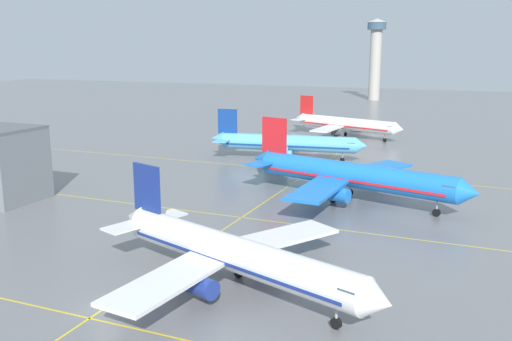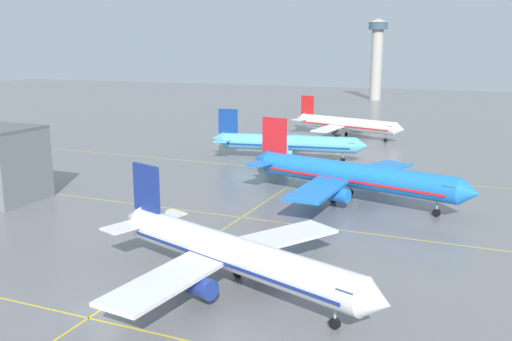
{
  "view_description": "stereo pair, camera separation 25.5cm",
  "coord_description": "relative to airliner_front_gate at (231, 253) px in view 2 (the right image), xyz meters",
  "views": [
    {
      "loc": [
        31.38,
        -38.35,
        23.48
      ],
      "look_at": [
        -0.91,
        38.33,
        5.24
      ],
      "focal_mm": 39.24,
      "sensor_mm": 36.0,
      "label": 1
    },
    {
      "loc": [
        31.61,
        -38.25,
        23.48
      ],
      "look_at": [
        -0.91,
        38.33,
        5.24
      ],
      "focal_mm": 39.24,
      "sensor_mm": 36.0,
      "label": 2
    }
  ],
  "objects": [
    {
      "name": "ground_plane",
      "position": [
        -8.97,
        -8.7,
        -3.69
      ],
      "size": [
        600.0,
        600.0,
        0.0
      ],
      "primitive_type": "plane",
      "color": "slate"
    },
    {
      "name": "airliner_front_gate",
      "position": [
        0.0,
        0.0,
        0.0
      ],
      "size": [
        33.82,
        28.94,
        10.8
      ],
      "color": "white",
      "rests_on": "ground"
    },
    {
      "name": "airliner_second_row",
      "position": [
        3.1,
        36.93,
        0.42
      ],
      "size": [
        38.24,
        32.57,
        12.04
      ],
      "color": "blue",
      "rests_on": "ground"
    },
    {
      "name": "airliner_third_row",
      "position": [
        -17.54,
        64.24,
        -0.08
      ],
      "size": [
        33.98,
        29.0,
        10.58
      ],
      "color": "#5BB7E5",
      "rests_on": "ground"
    },
    {
      "name": "airliner_far_left_stand",
      "position": [
        -13.41,
        99.71,
        -0.12
      ],
      "size": [
        32.84,
        28.07,
        10.46
      ],
      "color": "white",
      "rests_on": "ground"
    },
    {
      "name": "taxiway_markings",
      "position": [
        -8.97,
        22.16,
        -3.68
      ],
      "size": [
        146.4,
        108.46,
        0.01
      ],
      "color": "yellow",
      "rests_on": "ground"
    },
    {
      "name": "control_tower",
      "position": [
        -28.27,
        214.18,
        17.64
      ],
      "size": [
        8.82,
        8.82,
        36.64
      ],
      "color": "#ADA89E",
      "rests_on": "ground"
    }
  ]
}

